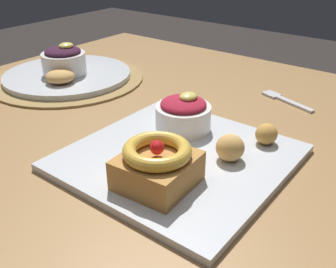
# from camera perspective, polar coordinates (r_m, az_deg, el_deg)

# --- Properties ---
(dining_table) EXTENTS (1.27, 1.05, 0.73)m
(dining_table) POSITION_cam_1_polar(r_m,az_deg,el_deg) (0.68, -10.48, -9.56)
(dining_table) COLOR olive
(dining_table) RESTS_ON ground_plane
(woven_placemat) EXTENTS (0.35, 0.35, 0.00)m
(woven_placemat) POSITION_cam_1_polar(r_m,az_deg,el_deg) (0.96, -14.38, 7.88)
(woven_placemat) COLOR #997A47
(woven_placemat) RESTS_ON dining_table
(front_plate) EXTENTS (0.31, 0.31, 0.01)m
(front_plate) POSITION_cam_1_polar(r_m,az_deg,el_deg) (0.60, 1.52, -3.44)
(front_plate) COLOR silver
(front_plate) RESTS_ON dining_table
(cake_slice) EXTENTS (0.10, 0.10, 0.07)m
(cake_slice) POSITION_cam_1_polar(r_m,az_deg,el_deg) (0.51, -1.58, -4.51)
(cake_slice) COLOR #B77F3D
(cake_slice) RESTS_ON front_plate
(berry_ramekin) EXTENTS (0.09, 0.09, 0.07)m
(berry_ramekin) POSITION_cam_1_polar(r_m,az_deg,el_deg) (0.66, 2.25, 2.94)
(berry_ramekin) COLOR white
(berry_ramekin) RESTS_ON front_plate
(fritter_front) EXTENTS (0.04, 0.04, 0.04)m
(fritter_front) POSITION_cam_1_polar(r_m,az_deg,el_deg) (0.58, 9.06, -1.98)
(fritter_front) COLOR tan
(fritter_front) RESTS_ON front_plate
(fritter_middle) EXTENTS (0.04, 0.03, 0.03)m
(fritter_middle) POSITION_cam_1_polar(r_m,az_deg,el_deg) (0.63, 14.18, 0.01)
(fritter_middle) COLOR gold
(fritter_middle) RESTS_ON front_plate
(back_plate) EXTENTS (0.29, 0.29, 0.01)m
(back_plate) POSITION_cam_1_polar(r_m,az_deg,el_deg) (0.96, -14.44, 8.35)
(back_plate) COLOR silver
(back_plate) RESTS_ON woven_placemat
(back_ramekin) EXTENTS (0.10, 0.10, 0.07)m
(back_ramekin) POSITION_cam_1_polar(r_m,az_deg,el_deg) (0.94, -14.97, 10.32)
(back_ramekin) COLOR white
(back_ramekin) RESTS_ON back_plate
(back_pastry) EXTENTS (0.06, 0.06, 0.03)m
(back_pastry) POSITION_cam_1_polar(r_m,az_deg,el_deg) (0.89, -15.47, 8.15)
(back_pastry) COLOR tan
(back_pastry) RESTS_ON back_plate
(fork) EXTENTS (0.06, 0.12, 0.00)m
(fork) POSITION_cam_1_polar(r_m,az_deg,el_deg) (0.85, 16.57, 4.84)
(fork) COLOR silver
(fork) RESTS_ON dining_table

